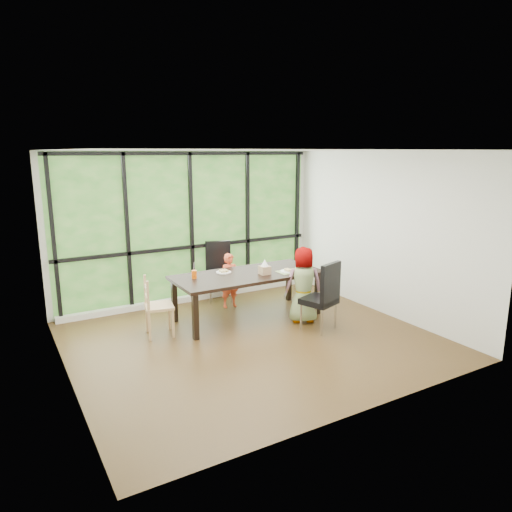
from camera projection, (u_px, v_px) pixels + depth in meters
The scene contains 23 objects.
ground at pixel (252, 340), 6.78m from camera, with size 5.00×5.00×0.00m, color black.
back_wall at pixel (190, 227), 8.38m from camera, with size 5.00×5.00×0.00m, color silver.
foliage_backdrop at pixel (191, 227), 8.36m from camera, with size 4.80×0.02×2.65m, color #214C19.
window_mullions at pixel (192, 228), 8.33m from camera, with size 4.80×0.06×2.65m, color black, non-canonical shape.
window_sill at pixel (195, 297), 8.58m from camera, with size 4.80×0.12×0.10m, color silver.
dining_table at pixel (248, 296), 7.61m from camera, with size 2.41×1.06×0.75m, color black.
chair_window_leather at pixel (220, 272), 8.45m from camera, with size 0.46×0.46×1.08m, color black.
chair_interior_leather at pixel (319, 296), 7.06m from camera, with size 0.46×0.46×1.08m, color black.
chair_end_beech at pixel (159, 306), 6.86m from camera, with size 0.42×0.40×0.90m, color tan.
child_toddler at pixel (230, 280), 8.12m from camera, with size 0.35×0.23×0.96m, color #D74927.
child_older at pixel (305, 284), 7.41m from camera, with size 0.60×0.39×1.22m, color gray.
placemat at pixel (289, 272), 7.64m from camera, with size 0.38×0.28×0.01m, color tan.
plate_far at pixel (224, 272), 7.58m from camera, with size 0.25×0.25×0.02m, color white.
plate_near at pixel (288, 271), 7.64m from camera, with size 0.26×0.26×0.02m, color white.
orange_cup at pixel (194, 274), 7.24m from camera, with size 0.08×0.08×0.13m, color #E25608.
green_cup at pixel (309, 267), 7.72m from camera, with size 0.08×0.08×0.12m, color #61D33D.
white_mug at pixel (300, 262), 8.10m from camera, with size 0.10×0.10×0.10m, color white.
tissue_box at pixel (265, 270), 7.48m from camera, with size 0.16×0.16×0.13m, color tan.
crepe_rolls_far at pixel (224, 271), 7.57m from camera, with size 0.15×0.12×0.04m, color tan, non-canonical shape.
crepe_rolls_near at pixel (288, 270), 7.63m from camera, with size 0.10×0.12×0.04m, color tan, non-canonical shape.
straw_white at pixel (194, 268), 7.21m from camera, with size 0.01×0.01×0.20m, color white.
straw_pink at pixel (309, 261), 7.70m from camera, with size 0.01×0.01×0.20m, color pink.
tissue at pixel (265, 263), 7.45m from camera, with size 0.12×0.12×0.11m, color white.
Camera 1 is at (-3.13, -5.51, 2.68)m, focal length 32.62 mm.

